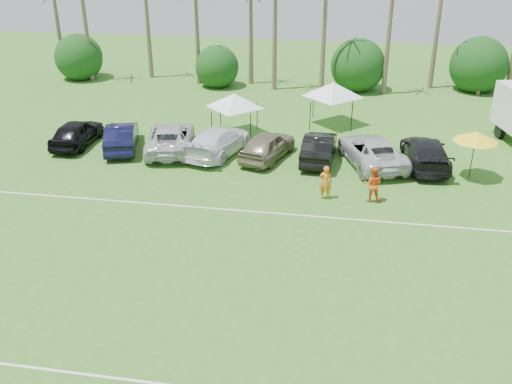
# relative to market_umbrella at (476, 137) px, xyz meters

# --- Properties ---
(field_lines) EXTENTS (80.00, 12.10, 0.01)m
(field_lines) POSITION_rel_market_umbrella_xyz_m (-12.46, -12.12, -2.45)
(field_lines) COLOR white
(field_lines) RESTS_ON ground
(palm_tree_8) EXTENTS (2.40, 2.40, 8.90)m
(palm_tree_8) POSITION_rel_market_umbrella_xyz_m (0.54, 17.88, 5.02)
(palm_tree_8) COLOR brown
(palm_tree_8) RESTS_ON ground
(bush_tree_0) EXTENTS (4.00, 4.00, 4.00)m
(bush_tree_0) POSITION_rel_market_umbrella_xyz_m (-31.46, 18.88, -0.66)
(bush_tree_0) COLOR brown
(bush_tree_0) RESTS_ON ground
(bush_tree_1) EXTENTS (4.00, 4.00, 4.00)m
(bush_tree_1) POSITION_rel_market_umbrella_xyz_m (-18.46, 18.88, -0.66)
(bush_tree_1) COLOR brown
(bush_tree_1) RESTS_ON ground
(bush_tree_2) EXTENTS (4.00, 4.00, 4.00)m
(bush_tree_2) POSITION_rel_market_umbrella_xyz_m (-6.46, 18.88, -0.66)
(bush_tree_2) COLOR brown
(bush_tree_2) RESTS_ON ground
(bush_tree_3) EXTENTS (4.00, 4.00, 4.00)m
(bush_tree_3) POSITION_rel_market_umbrella_xyz_m (3.54, 18.88, -0.66)
(bush_tree_3) COLOR brown
(bush_tree_3) RESTS_ON ground
(sideline_player_a) EXTENTS (0.69, 0.48, 1.82)m
(sideline_player_a) POSITION_rel_market_umbrella_xyz_m (-7.84, -3.98, -1.55)
(sideline_player_a) COLOR orange
(sideline_player_a) RESTS_ON ground
(sideline_player_b) EXTENTS (0.98, 0.80, 1.88)m
(sideline_player_b) POSITION_rel_market_umbrella_xyz_m (-5.44, -3.89, -1.52)
(sideline_player_b) COLOR #EF5A1A
(sideline_player_b) RESTS_ON ground
(canopy_tent_left) EXTENTS (4.02, 4.02, 3.26)m
(canopy_tent_left) POSITION_rel_market_umbrella_xyz_m (-14.44, 5.06, 0.33)
(canopy_tent_left) COLOR black
(canopy_tent_left) RESTS_ON ground
(canopy_tent_right) EXTENTS (4.36, 4.36, 3.53)m
(canopy_tent_right) POSITION_rel_market_umbrella_xyz_m (-8.12, 8.16, 0.56)
(canopy_tent_right) COLOR black
(canopy_tent_right) RESTS_ON ground
(market_umbrella) EXTENTS (2.46, 2.46, 2.74)m
(market_umbrella) POSITION_rel_market_umbrella_xyz_m (0.00, 0.00, 0.00)
(market_umbrella) COLOR black
(market_umbrella) RESTS_ON ground
(parked_car_0) EXTENTS (2.06, 4.96, 1.68)m
(parked_car_0) POSITION_rel_market_umbrella_xyz_m (-23.99, 1.23, -1.62)
(parked_car_0) COLOR black
(parked_car_0) RESTS_ON ground
(parked_car_1) EXTENTS (3.18, 5.39, 1.68)m
(parked_car_1) POSITION_rel_market_umbrella_xyz_m (-20.89, 1.04, -1.62)
(parked_car_1) COLOR black
(parked_car_1) RESTS_ON ground
(parked_car_2) EXTENTS (4.06, 6.51, 1.68)m
(parked_car_2) POSITION_rel_market_umbrella_xyz_m (-17.80, 1.30, -1.62)
(parked_car_2) COLOR silver
(parked_car_2) RESTS_ON ground
(parked_car_3) EXTENTS (3.66, 6.18, 1.68)m
(parked_car_3) POSITION_rel_market_umbrella_xyz_m (-14.71, 1.22, -1.62)
(parked_car_3) COLOR white
(parked_car_3) RESTS_ON ground
(parked_car_4) EXTENTS (3.28, 5.28, 1.68)m
(parked_car_4) POSITION_rel_market_umbrella_xyz_m (-11.61, 1.01, -1.62)
(parked_car_4) COLOR #7C7159
(parked_car_4) RESTS_ON ground
(parked_car_5) EXTENTS (1.98, 5.16, 1.68)m
(parked_car_5) POSITION_rel_market_umbrella_xyz_m (-8.52, 1.20, -1.62)
(parked_car_5) COLOR black
(parked_car_5) RESTS_ON ground
(parked_car_6) EXTENTS (4.61, 6.62, 1.68)m
(parked_car_6) POSITION_rel_market_umbrella_xyz_m (-5.42, 1.11, -1.62)
(parked_car_6) COLOR silver
(parked_car_6) RESTS_ON ground
(parked_car_7) EXTENTS (2.74, 5.93, 1.68)m
(parked_car_7) POSITION_rel_market_umbrella_xyz_m (-2.33, 1.43, -1.62)
(parked_car_7) COLOR black
(parked_car_7) RESTS_ON ground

